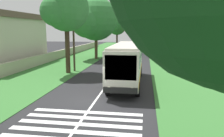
{
  "coord_description": "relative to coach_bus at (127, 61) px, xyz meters",
  "views": [
    {
      "loc": [
        -14.72,
        -3.45,
        5.0
      ],
      "look_at": [
        4.81,
        -0.54,
        1.6
      ],
      "focal_mm": 35.94,
      "sensor_mm": 36.0,
      "label": 1
    }
  ],
  "objects": [
    {
      "name": "coach_bus",
      "position": [
        0.0,
        0.0,
        0.0
      ],
      "size": [
        11.16,
        2.62,
        3.73
      ],
      "color": "silver",
      "rests_on": "ground"
    },
    {
      "name": "roadside_tree_right_1",
      "position": [
        34.61,
        -3.81,
        4.6
      ],
      "size": [
        7.34,
        6.13,
        9.94
      ],
      "color": "brown",
      "rests_on": "grass_verge_right"
    },
    {
      "name": "roadside_tree_left_3",
      "position": [
        46.44,
        6.99,
        3.96
      ],
      "size": [
        6.73,
        5.45,
        8.96
      ],
      "color": "#3D2D1E",
      "rests_on": "grass_verge_left"
    },
    {
      "name": "trailing_car_0",
      "position": [
        19.45,
        3.61,
        -1.48
      ],
      "size": [
        4.3,
        1.78,
        1.43
      ],
      "color": "gray",
      "rests_on": "ground"
    },
    {
      "name": "roadside_tree_left_2",
      "position": [
        4.31,
        7.4,
        5.07
      ],
      "size": [
        5.94,
        5.14,
        9.9
      ],
      "color": "#3D2D1E",
      "rests_on": "grass_verge_left"
    },
    {
      "name": "trailing_minibus_0",
      "position": [
        44.91,
        0.17,
        -0.6
      ],
      "size": [
        6.0,
        2.14,
        2.53
      ],
      "color": "#CC4C33",
      "rests_on": "ground"
    },
    {
      "name": "roadside_wall",
      "position": [
        14.16,
        13.4,
        -1.4
      ],
      "size": [
        70.0,
        0.4,
        1.42
      ],
      "primitive_type": "cube",
      "color": "#B2A893",
      "rests_on": "grass_verge_left"
    },
    {
      "name": "utility_pole",
      "position": [
        5.54,
        6.89,
        2.26
      ],
      "size": [
        0.24,
        1.4,
        8.44
      ],
      "color": "#473828",
      "rests_on": "grass_verge_left"
    },
    {
      "name": "grass_verge_left",
      "position": [
        9.16,
        10.0,
        -2.13
      ],
      "size": [
        120.0,
        8.0,
        0.04
      ],
      "primitive_type": "cube",
      "color": "#387533",
      "rests_on": "ground"
    },
    {
      "name": "centre_line",
      "position": [
        9.16,
        1.8,
        -2.14
      ],
      "size": [
        110.0,
        0.16,
        0.01
      ],
      "primitive_type": "cube",
      "color": "silver",
      "rests_on": "ground"
    },
    {
      "name": "trailing_car_1",
      "position": [
        26.89,
        0.28,
        -1.48
      ],
      "size": [
        4.3,
        1.78,
        1.43
      ],
      "color": "black",
      "rests_on": "ground"
    },
    {
      "name": "roadside_building",
      "position": [
        9.24,
        18.92,
        1.59
      ],
      "size": [
        14.53,
        7.96,
        7.39
      ],
      "color": "beige",
      "rests_on": "ground"
    },
    {
      "name": "roadside_tree_left_1",
      "position": [
        17.86,
        7.1,
        4.48
      ],
      "size": [
        9.33,
        7.42,
        10.52
      ],
      "color": "#4C3826",
      "rests_on": "grass_verge_left"
    },
    {
      "name": "grass_verge_right",
      "position": [
        9.16,
        -6.4,
        -2.13
      ],
      "size": [
        120.0,
        8.0,
        0.04
      ],
      "primitive_type": "cube",
      "color": "#387533",
      "rests_on": "ground"
    },
    {
      "name": "trailing_car_2",
      "position": [
        34.59,
        -0.02,
        -1.48
      ],
      "size": [
        4.3,
        1.78,
        1.43
      ],
      "color": "black",
      "rests_on": "ground"
    },
    {
      "name": "roadside_tree_right_0",
      "position": [
        56.47,
        -3.14,
        5.9
      ],
      "size": [
        9.12,
        7.5,
        11.98
      ],
      "color": "#3D2D1E",
      "rests_on": "grass_verge_right"
    },
    {
      "name": "roadside_tree_right_3",
      "position": [
        24.73,
        -3.26,
        3.52
      ],
      "size": [
        7.28,
        6.06,
        8.81
      ],
      "color": "#4C3826",
      "rests_on": "grass_verge_right"
    },
    {
      "name": "ground",
      "position": [
        -5.84,
        1.8,
        -2.15
      ],
      "size": [
        160.0,
        160.0,
        0.0
      ],
      "primitive_type": "plane",
      "color": "#262628"
    },
    {
      "name": "zebra_crossing",
      "position": [
        -9.57,
        1.8,
        -2.14
      ],
      "size": [
        4.05,
        6.8,
        0.01
      ],
      "color": "silver",
      "rests_on": "ground"
    }
  ]
}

